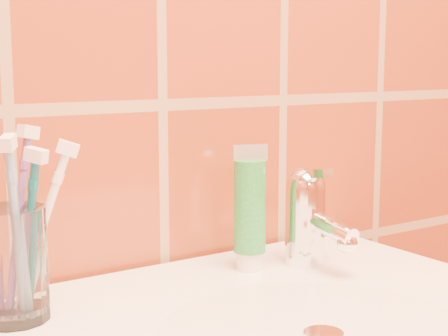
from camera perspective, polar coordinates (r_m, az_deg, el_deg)
glass_tumbler at (r=0.68m, az=-17.19°, el=-7.66°), size 0.07×0.07×0.11m
toothpaste_tube at (r=0.80m, az=2.17°, el=-3.66°), size 0.04×0.04×0.15m
faucet at (r=0.83m, az=6.97°, el=-3.74°), size 0.05×0.11×0.12m
toothbrush_0 at (r=0.67m, az=-15.96°, el=-5.36°), size 0.07×0.08×0.18m
toothbrush_1 at (r=0.68m, az=-14.95°, el=-5.00°), size 0.12×0.10×0.18m
toothbrush_2 at (r=0.69m, az=-16.74°, el=-4.29°), size 0.09×0.08×0.19m
toothbrush_3 at (r=0.66m, az=-16.87°, el=-5.08°), size 0.07×0.08×0.19m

